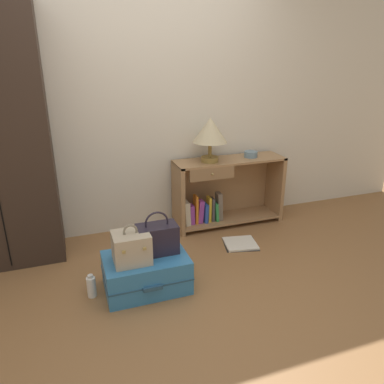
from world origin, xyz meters
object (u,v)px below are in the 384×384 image
object	(u,v)px
open_book_on_floor	(240,244)
suitcase_large	(146,272)
table_lamp	(210,132)
bottle	(91,286)
handbag	(157,238)
bookshelf	(223,192)
bowl	(251,154)
train_case	(131,247)

from	to	relation	value
open_book_on_floor	suitcase_large	bearing A→B (deg)	-158.94
table_lamp	open_book_on_floor	world-z (taller)	table_lamp
bottle	handbag	bearing A→B (deg)	0.77
bookshelf	bottle	xyz separation A→B (m)	(-1.44, -0.86, -0.26)
bowl	bottle	distance (m)	2.03
suitcase_large	table_lamp	bearing A→B (deg)	44.96
handbag	suitcase_large	bearing A→B (deg)	-161.31
train_case	open_book_on_floor	xyz separation A→B (m)	(1.10, 0.41, -0.38)
bookshelf	bottle	bearing A→B (deg)	-148.97
handbag	bottle	size ratio (longest dim) A/B	1.86
table_lamp	train_case	xyz separation A→B (m)	(-0.96, -0.88, -0.62)
suitcase_large	bowl	bearing A→B (deg)	33.60
train_case	handbag	distance (m)	0.22
bookshelf	bowl	xyz separation A→B (m)	(0.29, -0.02, 0.39)
suitcase_large	bookshelf	bearing A→B (deg)	40.94
open_book_on_floor	bowl	bearing A→B (deg)	56.51
table_lamp	handbag	size ratio (longest dim) A/B	1.28
bottle	open_book_on_floor	distance (m)	1.45
table_lamp	suitcase_large	bearing A→B (deg)	-135.04
bookshelf	bowl	size ratio (longest dim) A/B	8.33
train_case	handbag	world-z (taller)	handbag
table_lamp	suitcase_large	distance (m)	1.49
train_case	bottle	bearing A→B (deg)	169.24
train_case	open_book_on_floor	distance (m)	1.23
table_lamp	bottle	bearing A→B (deg)	-146.83
table_lamp	open_book_on_floor	size ratio (longest dim) A/B	1.17
table_lamp	handbag	world-z (taller)	table_lamp
handbag	open_book_on_floor	world-z (taller)	handbag
table_lamp	handbag	distance (m)	1.27
suitcase_large	open_book_on_floor	distance (m)	1.07
table_lamp	open_book_on_floor	distance (m)	1.11
bottle	open_book_on_floor	xyz separation A→B (m)	(1.40, 0.35, -0.08)
bookshelf	bottle	distance (m)	1.70
suitcase_large	train_case	xyz separation A→B (m)	(-0.10, -0.03, 0.25)
bookshelf	suitcase_large	bearing A→B (deg)	-139.06
bowl	handbag	world-z (taller)	bowl
train_case	table_lamp	bearing A→B (deg)	42.63
handbag	open_book_on_floor	size ratio (longest dim) A/B	0.91
train_case	handbag	bearing A→B (deg)	17.20
suitcase_large	train_case	world-z (taller)	train_case
train_case	bottle	world-z (taller)	train_case
handbag	bottle	distance (m)	0.60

